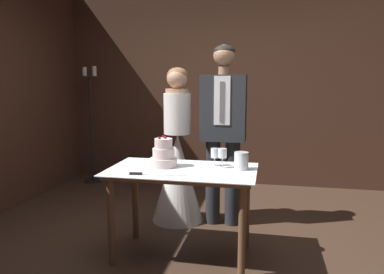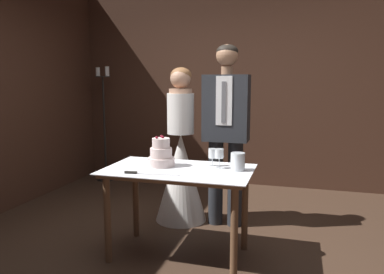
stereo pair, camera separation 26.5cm
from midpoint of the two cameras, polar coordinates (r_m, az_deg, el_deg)
name	(u,v)px [view 2 (the right image)]	position (r m, az deg, el deg)	size (l,w,h in m)	color
ground_plane	(186,251)	(3.41, 1.47, -17.04)	(40.00, 40.00, 0.00)	#422D21
wall_back	(235,83)	(5.42, 8.02, 8.21)	(4.80, 0.12, 2.91)	#472B1E
cake_table	(178,181)	(3.12, 0.38, -6.73)	(1.22, 0.72, 0.76)	brown
tiered_cake	(161,155)	(3.18, -2.35, -2.72)	(0.23, 0.23, 0.26)	beige
cake_knife	(141,173)	(2.93, -5.18, -5.53)	(0.44, 0.08, 0.02)	silver
wine_glass_near	(212,154)	(3.19, 5.49, -2.60)	(0.07, 0.07, 0.15)	silver
wine_glass_middle	(219,154)	(3.11, 6.62, -2.65)	(0.07, 0.07, 0.16)	silver
hurricane_candle	(238,162)	(3.07, 9.46, -3.81)	(0.12, 0.12, 0.14)	silver
bride	(181,165)	(3.95, 0.23, -4.33)	(0.54, 0.54, 1.61)	white
groom	(226,125)	(3.77, 7.23, 1.85)	(0.45, 0.25, 1.83)	#282B30
candle_stand	(105,128)	(5.67, -11.90, 1.36)	(0.28, 0.28, 1.68)	black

